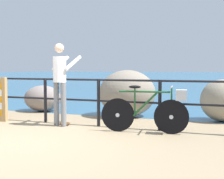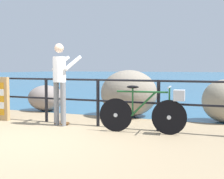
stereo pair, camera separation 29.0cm
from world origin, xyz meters
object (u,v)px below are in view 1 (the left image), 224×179
Objects in this scene: bicycle at (152,109)px; breakwater_boulder_main at (127,93)px; breakwater_boulder_left at (43,98)px; breakwater_boulder_right at (222,100)px; person_at_railing at (60,80)px.

breakwater_boulder_main is at bearing 113.98° from bicycle.
breakwater_boulder_left is (-3.67, 1.87, -0.09)m from bicycle.
breakwater_boulder_main is 1.34× the size of breakwater_boulder_left.
breakwater_boulder_right reaches higher than breakwater_boulder_left.
breakwater_boulder_right is (1.26, 1.89, 0.03)m from bicycle.
person_at_railing reaches higher than breakwater_boulder_main.
breakwater_boulder_left is at bearing 54.47° from person_at_railing.
person_at_railing is 1.62× the size of breakwater_boulder_left.
breakwater_boulder_left is at bearing 146.48° from bicycle.
breakwater_boulder_right is (3.28, 1.83, -0.50)m from person_at_railing.
bicycle is 1.15× the size of breakwater_boulder_main.
breakwater_boulder_main reaches higher than breakwater_boulder_left.
breakwater_boulder_left is at bearing -179.76° from breakwater_boulder_right.
breakwater_boulder_main is at bearing -1.01° from breakwater_boulder_left.
person_at_railing is at bearing -118.24° from breakwater_boulder_main.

